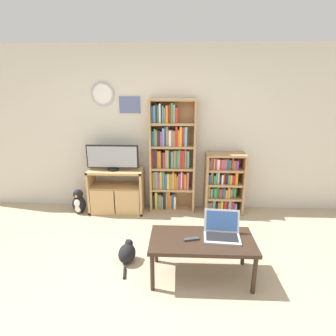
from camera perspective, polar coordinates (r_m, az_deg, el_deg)
ground_plane at (r=2.74m, az=-4.64°, el=-28.39°), size 18.00×18.00×0.00m
wall_back at (r=4.25m, az=-1.41°, el=8.15°), size 7.03×0.09×2.60m
tv_stand at (r=4.35m, az=-11.10°, el=-4.94°), size 0.87×0.40×0.72m
television at (r=4.17m, az=-11.98°, el=2.26°), size 0.81×0.18×0.40m
bookshelf_tall at (r=4.17m, az=0.53°, el=2.20°), size 0.72×0.25×1.81m
bookshelf_short at (r=4.32m, az=11.83°, el=-3.40°), size 0.62×0.31×0.98m
coffee_table at (r=2.85m, az=7.38°, el=-15.87°), size 1.08×0.54×0.45m
laptop at (r=2.88m, az=11.64°, el=-13.19°), size 0.39×0.31×0.26m
remote_near_laptop at (r=2.80m, az=5.09°, el=-15.15°), size 0.17×0.08×0.02m
cat at (r=3.24m, az=-8.84°, el=-17.74°), size 0.24×0.44×0.27m
penguin_figurine at (r=4.51m, az=-18.86°, el=-7.10°), size 0.22×0.19×0.40m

